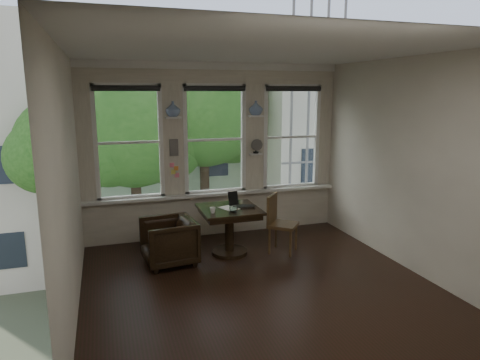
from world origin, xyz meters
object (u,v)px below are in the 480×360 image
object	(u,v)px
side_chair_right	(283,224)
laptop	(244,207)
armchair_left	(169,242)
mug	(213,210)
table	(229,231)

from	to	relation	value
side_chair_right	laptop	bearing A→B (deg)	119.38
side_chair_right	laptop	world-z (taller)	side_chair_right
armchair_left	mug	bearing A→B (deg)	76.19
side_chair_right	mug	size ratio (longest dim) A/B	9.81
laptop	mug	size ratio (longest dim) A/B	3.70
table	side_chair_right	distance (m)	0.86
table	side_chair_right	bearing A→B (deg)	-12.50
table	mug	bearing A→B (deg)	-147.85
table	armchair_left	distance (m)	0.97
mug	armchair_left	bearing A→B (deg)	171.92
laptop	mug	xyz separation A→B (m)	(-0.53, -0.13, 0.03)
mug	table	bearing A→B (deg)	32.15
side_chair_right	laptop	size ratio (longest dim) A/B	2.65
armchair_left	mug	distance (m)	0.80
table	mug	world-z (taller)	mug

